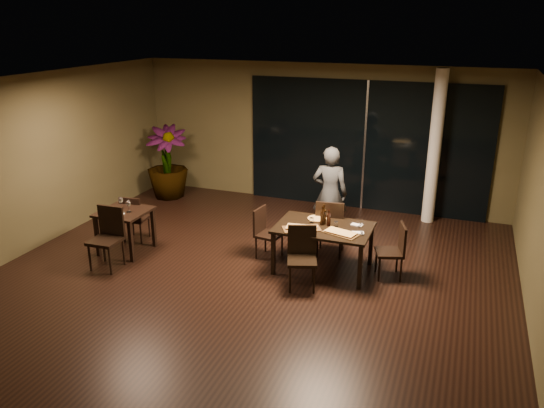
{
  "coord_description": "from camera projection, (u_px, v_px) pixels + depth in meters",
  "views": [
    {
      "loc": [
        2.96,
        -6.77,
        3.88
      ],
      "look_at": [
        0.15,
        0.72,
        1.05
      ],
      "focal_mm": 35.0,
      "sensor_mm": 36.0,
      "label": 1
    }
  ],
  "objects": [
    {
      "name": "chair_side_near",
      "position": [
        108.0,
        234.0,
        8.58
      ],
      "size": [
        0.48,
        0.48,
        1.0
      ],
      "rotation": [
        0.0,
        0.0,
        0.04
      ],
      "color": "black",
      "rests_on": "ground"
    },
    {
      "name": "chair_main_right",
      "position": [
        395.0,
        248.0,
        8.22
      ],
      "size": [
        0.51,
        0.51,
        0.88
      ],
      "rotation": [
        0.0,
        0.0,
        -1.25
      ],
      "color": "black",
      "rests_on": "ground"
    },
    {
      "name": "pizza_board_right",
      "position": [
        341.0,
        234.0,
        8.08
      ],
      "size": [
        0.59,
        0.42,
        0.01
      ],
      "primitive_type": "cube",
      "rotation": [
        0.0,
        0.0,
        -0.32
      ],
      "color": "#4A3218",
      "rests_on": "main_table"
    },
    {
      "name": "bottle_c",
      "position": [
        324.0,
        214.0,
        8.42
      ],
      "size": [
        0.07,
        0.07,
        0.33
      ],
      "primitive_type": null,
      "color": "black",
      "rests_on": "main_table"
    },
    {
      "name": "bottle_b",
      "position": [
        329.0,
        218.0,
        8.36
      ],
      "size": [
        0.06,
        0.06,
        0.27
      ],
      "primitive_type": null,
      "color": "black",
      "rests_on": "main_table"
    },
    {
      "name": "ground",
      "position": [
        247.0,
        281.0,
        8.25
      ],
      "size": [
        8.0,
        8.0,
        0.0
      ],
      "primitive_type": "plane",
      "color": "black",
      "rests_on": "ground"
    },
    {
      "name": "oblong_pizza_left",
      "position": [
        302.0,
        228.0,
        8.26
      ],
      "size": [
        0.48,
        0.27,
        0.02
      ],
      "primitive_type": null,
      "rotation": [
        0.0,
        0.0,
        0.13
      ],
      "color": "maroon",
      "rests_on": "pizza_board_left"
    },
    {
      "name": "round_pizza",
      "position": [
        317.0,
        219.0,
        8.68
      ],
      "size": [
        0.3,
        0.3,
        0.01
      ],
      "primitive_type": "cylinder",
      "color": "#B83614",
      "rests_on": "main_table"
    },
    {
      "name": "tumbler_right",
      "position": [
        336.0,
        224.0,
        8.37
      ],
      "size": [
        0.07,
        0.07,
        0.08
      ],
      "primitive_type": "cylinder",
      "color": "white",
      "rests_on": "main_table"
    },
    {
      "name": "chair_main_far",
      "position": [
        330.0,
        225.0,
        8.92
      ],
      "size": [
        0.53,
        0.53,
        1.01
      ],
      "rotation": [
        0.0,
        0.0,
        3.27
      ],
      "color": "black",
      "rests_on": "ground"
    },
    {
      "name": "wall_front",
      "position": [
        42.0,
        336.0,
        4.18
      ],
      "size": [
        8.0,
        0.1,
        3.0
      ],
      "primitive_type": "cube",
      "color": "#4A4327",
      "rests_on": "ground"
    },
    {
      "name": "potted_plant",
      "position": [
        167.0,
        162.0,
        11.85
      ],
      "size": [
        1.19,
        1.19,
        1.62
      ],
      "primitive_type": "imported",
      "rotation": [
        0.0,
        0.0,
        0.48
      ],
      "color": "#234918",
      "rests_on": "ground"
    },
    {
      "name": "chair_main_left",
      "position": [
        265.0,
        230.0,
        8.95
      ],
      "size": [
        0.45,
        0.45,
        0.86
      ],
      "rotation": [
        0.0,
        0.0,
        1.43
      ],
      "color": "black",
      "rests_on": "ground"
    },
    {
      "name": "window_panel",
      "position": [
        365.0,
        146.0,
        10.97
      ],
      "size": [
        5.0,
        0.06,
        2.7
      ],
      "primitive_type": "cube",
      "color": "black",
      "rests_on": "ground"
    },
    {
      "name": "wall_left",
      "position": [
        28.0,
        164.0,
        9.09
      ],
      "size": [
        0.1,
        8.0,
        3.0
      ],
      "primitive_type": "cube",
      "color": "#4A4327",
      "rests_on": "ground"
    },
    {
      "name": "tumbler_left",
      "position": [
        312.0,
        220.0,
        8.53
      ],
      "size": [
        0.07,
        0.07,
        0.08
      ],
      "primitive_type": "cylinder",
      "color": "white",
      "rests_on": "main_table"
    },
    {
      "name": "napkin_near",
      "position": [
        358.0,
        233.0,
        8.11
      ],
      "size": [
        0.2,
        0.15,
        0.01
      ],
      "primitive_type": "cube",
      "rotation": [
        0.0,
        0.0,
        0.33
      ],
      "color": "white",
      "rests_on": "main_table"
    },
    {
      "name": "napkin_far",
      "position": [
        357.0,
        225.0,
        8.42
      ],
      "size": [
        0.19,
        0.13,
        0.01
      ],
      "primitive_type": "cube",
      "rotation": [
        0.0,
        0.0,
        -0.15
      ],
      "color": "white",
      "rests_on": "main_table"
    },
    {
      "name": "wine_glass_a",
      "position": [
        121.0,
        203.0,
        9.14
      ],
      "size": [
        0.09,
        0.09,
        0.19
      ],
      "primitive_type": null,
      "color": "white",
      "rests_on": "side_table"
    },
    {
      "name": "chair_main_near",
      "position": [
        302.0,
        254.0,
        7.96
      ],
      "size": [
        0.55,
        0.55,
        0.94
      ],
      "rotation": [
        0.0,
        0.0,
        0.33
      ],
      "color": "black",
      "rests_on": "ground"
    },
    {
      "name": "chair_side_far",
      "position": [
        134.0,
        216.0,
        9.56
      ],
      "size": [
        0.44,
        0.44,
        0.87
      ],
      "rotation": [
        0.0,
        0.0,
        3.25
      ],
      "color": "black",
      "rests_on": "ground"
    },
    {
      "name": "side_napkin",
      "position": [
        118.0,
        214.0,
        8.89
      ],
      "size": [
        0.18,
        0.11,
        0.01
      ],
      "primitive_type": "cube",
      "rotation": [
        0.0,
        0.0,
        0.0
      ],
      "color": "white",
      "rests_on": "side_table"
    },
    {
      "name": "side_table",
      "position": [
        124.0,
        218.0,
        9.1
      ],
      "size": [
        0.8,
        0.8,
        0.75
      ],
      "color": "black",
      "rests_on": "ground"
    },
    {
      "name": "oblong_pizza_right",
      "position": [
        341.0,
        233.0,
        8.08
      ],
      "size": [
        0.49,
        0.32,
        0.02
      ],
      "primitive_type": null,
      "rotation": [
        0.0,
        0.0,
        -0.28
      ],
      "color": "maroon",
      "rests_on": "pizza_board_right"
    },
    {
      "name": "ceiling",
      "position": [
        243.0,
        83.0,
        7.25
      ],
      "size": [
        8.0,
        8.0,
        0.04
      ],
      "primitive_type": "cube",
      "color": "silver",
      "rests_on": "wall_back"
    },
    {
      "name": "diner",
      "position": [
        330.0,
        194.0,
        9.55
      ],
      "size": [
        0.62,
        0.44,
        1.74
      ],
      "primitive_type": "imported",
      "rotation": [
        0.0,
        0.0,
        3.23
      ],
      "color": "#303335",
      "rests_on": "ground"
    },
    {
      "name": "main_table",
      "position": [
        324.0,
        231.0,
        8.4
      ],
      "size": [
        1.5,
        1.0,
        0.75
      ],
      "color": "black",
      "rests_on": "ground"
    },
    {
      "name": "bottle_a",
      "position": [
        322.0,
        216.0,
        8.4
      ],
      "size": [
        0.07,
        0.07,
        0.31
      ],
      "primitive_type": null,
      "color": "black",
      "rests_on": "main_table"
    },
    {
      "name": "column",
      "position": [
        435.0,
        148.0,
        10.18
      ],
      "size": [
        0.24,
        0.24,
        3.0
      ],
      "primitive_type": "cylinder",
      "color": "silver",
      "rests_on": "ground"
    },
    {
      "name": "pizza_board_left",
      "position": [
        302.0,
        229.0,
        8.27
      ],
      "size": [
        0.65,
        0.54,
        0.01
      ],
      "primitive_type": "cube",
      "rotation": [
        0.0,
        0.0,
        0.51
      ],
      "color": "#4E3219",
      "rests_on": "main_table"
    },
    {
      "name": "wall_back",
      "position": [
        320.0,
        135.0,
        11.33
      ],
      "size": [
        8.0,
        0.1,
        3.0
      ],
      "primitive_type": "cube",
      "color": "#4A4327",
      "rests_on": "ground"
    },
    {
      "name": "wine_glass_b",
      "position": [
        129.0,
        206.0,
        8.97
      ],
      "size": [
        0.09,
        0.09,
        0.2
      ],
      "primitive_type": null,
      "color": "white",
      "rests_on": "side_table"
    }
  ]
}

